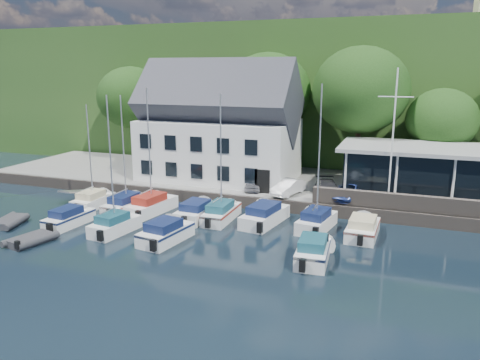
{
  "coord_description": "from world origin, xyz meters",
  "views": [
    {
      "loc": [
        9.66,
        -23.64,
        11.14
      ],
      "look_at": [
        -2.21,
        9.0,
        2.84
      ],
      "focal_mm": 35.0,
      "sensor_mm": 36.0,
      "label": 1
    }
  ],
  "objects_px": {
    "boat_r1_2": "(149,154)",
    "boat_r2_2": "(166,230)",
    "boat_r1_0": "(90,157)",
    "boat_r1_6": "(319,165)",
    "flagpole": "(393,139)",
    "boat_r1_4": "(221,162)",
    "car_white": "(288,187)",
    "club_pavilion": "(423,172)",
    "boat_r1_5": "(265,213)",
    "car_blue": "(350,190)",
    "car_dgrey": "(327,189)",
    "boat_r1_1": "(124,157)",
    "car_silver": "(252,183)",
    "boat_r1_3": "(197,210)",
    "dinghy_1": "(30,238)",
    "dinghy_0": "(10,220)",
    "harbor_building": "(219,132)",
    "boat_r1_7": "(363,226)",
    "boat_r2_1": "(111,170)",
    "boat_r2_0": "(69,216)",
    "boat_r2_4": "(313,249)"
  },
  "relations": [
    {
      "from": "boat_r1_5",
      "to": "boat_r1_2",
      "type": "bearing_deg",
      "value": -167.17
    },
    {
      "from": "boat_r1_6",
      "to": "boat_r2_1",
      "type": "xyz_separation_m",
      "value": [
        -13.01,
        -5.53,
        -0.18
      ]
    },
    {
      "from": "harbor_building",
      "to": "boat_r2_4",
      "type": "bearing_deg",
      "value": -50.28
    },
    {
      "from": "car_white",
      "to": "boat_r2_2",
      "type": "relative_size",
      "value": 0.65
    },
    {
      "from": "boat_r1_6",
      "to": "boat_r2_2",
      "type": "height_order",
      "value": "boat_r1_6"
    },
    {
      "from": "boat_r1_1",
      "to": "boat_r1_0",
      "type": "bearing_deg",
      "value": -178.43
    },
    {
      "from": "car_white",
      "to": "flagpole",
      "type": "xyz_separation_m",
      "value": [
        7.9,
        -0.7,
        4.48
      ]
    },
    {
      "from": "car_blue",
      "to": "dinghy_0",
      "type": "relative_size",
      "value": 1.33
    },
    {
      "from": "car_silver",
      "to": "boat_r1_6",
      "type": "relative_size",
      "value": 0.35
    },
    {
      "from": "car_dgrey",
      "to": "boat_r1_5",
      "type": "height_order",
      "value": "car_dgrey"
    },
    {
      "from": "flagpole",
      "to": "dinghy_1",
      "type": "bearing_deg",
      "value": -148.12
    },
    {
      "from": "boat_r1_7",
      "to": "boat_r2_1",
      "type": "distance_m",
      "value": 17.44
    },
    {
      "from": "dinghy_0",
      "to": "dinghy_1",
      "type": "distance_m",
      "value": 4.9
    },
    {
      "from": "boat_r1_5",
      "to": "boat_r2_2",
      "type": "xyz_separation_m",
      "value": [
        -5.06,
        -5.77,
        -0.02
      ]
    },
    {
      "from": "dinghy_0",
      "to": "boat_r2_1",
      "type": "bearing_deg",
      "value": -6.56
    },
    {
      "from": "car_white",
      "to": "car_blue",
      "type": "bearing_deg",
      "value": 21.55
    },
    {
      "from": "car_dgrey",
      "to": "boat_r1_6",
      "type": "distance_m",
      "value": 6.27
    },
    {
      "from": "boat_r1_2",
      "to": "boat_r2_2",
      "type": "relative_size",
      "value": 1.64
    },
    {
      "from": "flagpole",
      "to": "boat_r1_1",
      "type": "xyz_separation_m",
      "value": [
        -19.71,
        -5.1,
        -1.68
      ]
    },
    {
      "from": "boat_r1_5",
      "to": "boat_r1_4",
      "type": "bearing_deg",
      "value": -163.43
    },
    {
      "from": "boat_r1_6",
      "to": "car_dgrey",
      "type": "bearing_deg",
      "value": 101.47
    },
    {
      "from": "boat_r1_3",
      "to": "car_white",
      "type": "bearing_deg",
      "value": 46.81
    },
    {
      "from": "car_white",
      "to": "boat_r1_1",
      "type": "xyz_separation_m",
      "value": [
        -11.81,
        -5.81,
        2.81
      ]
    },
    {
      "from": "club_pavilion",
      "to": "boat_r1_5",
      "type": "xyz_separation_m",
      "value": [
        -10.84,
        -8.16,
        -2.27
      ]
    },
    {
      "from": "harbor_building",
      "to": "car_white",
      "type": "xyz_separation_m",
      "value": [
        7.66,
        -3.69,
        -3.73
      ]
    },
    {
      "from": "harbor_building",
      "to": "boat_r1_1",
      "type": "height_order",
      "value": "harbor_building"
    },
    {
      "from": "flagpole",
      "to": "boat_r1_5",
      "type": "height_order",
      "value": "flagpole"
    },
    {
      "from": "flagpole",
      "to": "boat_r1_1",
      "type": "height_order",
      "value": "flagpole"
    },
    {
      "from": "boat_r1_0",
      "to": "boat_r1_6",
      "type": "bearing_deg",
      "value": 2.69
    },
    {
      "from": "boat_r1_3",
      "to": "dinghy_0",
      "type": "distance_m",
      "value": 13.62
    },
    {
      "from": "flagpole",
      "to": "car_silver",
      "type": "bearing_deg",
      "value": 173.59
    },
    {
      "from": "boat_r2_0",
      "to": "boat_r1_5",
      "type": "bearing_deg",
      "value": 26.01
    },
    {
      "from": "car_silver",
      "to": "boat_r1_4",
      "type": "bearing_deg",
      "value": -111.53
    },
    {
      "from": "car_blue",
      "to": "boat_r1_3",
      "type": "relative_size",
      "value": 0.68
    },
    {
      "from": "boat_r1_3",
      "to": "dinghy_1",
      "type": "bearing_deg",
      "value": -131.45
    },
    {
      "from": "boat_r1_2",
      "to": "boat_r2_1",
      "type": "height_order",
      "value": "boat_r1_2"
    },
    {
      "from": "car_blue",
      "to": "boat_r2_2",
      "type": "distance_m",
      "value": 15.3
    },
    {
      "from": "boat_r1_3",
      "to": "boat_r1_7",
      "type": "relative_size",
      "value": 1.03
    },
    {
      "from": "club_pavilion",
      "to": "boat_r1_7",
      "type": "xyz_separation_m",
      "value": [
        -3.78,
        -8.54,
        -2.33
      ]
    },
    {
      "from": "car_dgrey",
      "to": "boat_r2_0",
      "type": "distance_m",
      "value": 20.04
    },
    {
      "from": "car_dgrey",
      "to": "boat_r2_0",
      "type": "bearing_deg",
      "value": -163.85
    },
    {
      "from": "car_dgrey",
      "to": "boat_r2_2",
      "type": "relative_size",
      "value": 0.76
    },
    {
      "from": "car_white",
      "to": "boat_r1_4",
      "type": "relative_size",
      "value": 0.42
    },
    {
      "from": "boat_r1_0",
      "to": "boat_r1_2",
      "type": "xyz_separation_m",
      "value": [
        5.39,
        0.21,
        0.53
      ]
    },
    {
      "from": "car_silver",
      "to": "car_dgrey",
      "type": "xyz_separation_m",
      "value": [
        6.43,
        -0.03,
        0.08
      ]
    },
    {
      "from": "flagpole",
      "to": "boat_r1_4",
      "type": "relative_size",
      "value": 1.14
    },
    {
      "from": "boat_r1_4",
      "to": "boat_r2_2",
      "type": "relative_size",
      "value": 1.54
    },
    {
      "from": "harbor_building",
      "to": "boat_r1_3",
      "type": "xyz_separation_m",
      "value": [
        1.97,
        -9.36,
        -4.63
      ]
    },
    {
      "from": "car_blue",
      "to": "boat_r1_6",
      "type": "relative_size",
      "value": 0.43
    },
    {
      "from": "boat_r1_0",
      "to": "boat_r1_6",
      "type": "distance_m",
      "value": 18.43
    }
  ]
}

